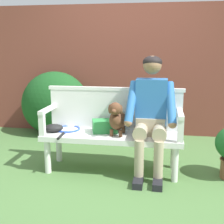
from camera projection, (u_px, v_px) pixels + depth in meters
name	position (u px, v px, depth m)	size (l,w,h in m)	color
ground_plane	(112.00, 170.00, 3.53)	(40.00, 40.00, 0.00)	#4C753D
brick_garden_fence	(129.00, 70.00, 4.99)	(8.00, 0.30, 2.06)	brown
hedge_bush_mid_left	(48.00, 105.00, 4.97)	(0.88, 0.54, 0.94)	#1E5B23
hedge_bush_far_right	(132.00, 119.00, 4.78)	(0.95, 0.61, 0.58)	#1E5B23
hedge_bush_mid_right	(56.00, 103.00, 4.90)	(1.09, 0.77, 1.02)	#194C1E
garden_bench	(112.00, 139.00, 3.45)	(1.57, 0.50, 0.44)	white
bench_backrest	(115.00, 108.00, 3.60)	(1.61, 0.06, 0.50)	white
bench_armrest_left_end	(46.00, 116.00, 3.43)	(0.06, 0.50, 0.28)	white
bench_armrest_right_end	(180.00, 121.00, 3.20)	(0.06, 0.50, 0.28)	white
person_seated	(151.00, 111.00, 3.30)	(0.56, 0.65, 1.31)	black
dog_on_bench	(117.00, 118.00, 3.34)	(0.20, 0.39, 0.39)	brown
tennis_racket	(67.00, 130.00, 3.57)	(0.30, 0.57, 0.03)	blue
baseball_glove	(54.00, 128.00, 3.51)	(0.22, 0.17, 0.09)	black
sports_bag	(105.00, 126.00, 3.50)	(0.28, 0.20, 0.14)	#2D8E42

